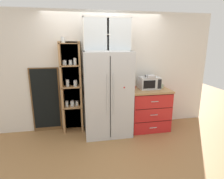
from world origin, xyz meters
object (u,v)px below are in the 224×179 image
Objects in this scene: mug_red at (133,87)px; bottle_clear at (149,84)px; microwave at (149,83)px; chalkboard_menu at (46,100)px; mug_sage at (161,86)px; refrigerator at (107,94)px; coffee_maker at (149,82)px.

bottle_clear is (0.35, 0.03, 0.06)m from mug_red.
chalkboard_menu reaches higher than microwave.
mug_sage is 2.54m from chalkboard_menu.
mug_red is 1.90m from chalkboard_menu.
refrigerator is 1.24× the size of chalkboard_menu.
mug_red is at bearing 6.84° from refrigerator.
mug_sage is at bearing -5.20° from chalkboard_menu.
refrigerator is 0.60m from mug_red.
microwave reaches higher than mug_sage.
coffee_maker is at bearing -90.00° from bottle_clear.
refrigerator reaches higher than mug_sage.
mug_sage is (0.29, 0.01, -0.09)m from microwave.
microwave reaches higher than bottle_clear.
chalkboard_menu reaches higher than coffee_maker.
refrigerator reaches higher than microwave.
coffee_maker is (0.94, 0.05, 0.20)m from refrigerator.
bottle_clear is (0.00, 0.05, -0.05)m from coffee_maker.
chalkboard_menu is (-2.23, 0.24, -0.34)m from microwave.
mug_red is (0.59, 0.07, 0.10)m from refrigerator.
chalkboard_menu is (-1.28, 0.34, -0.16)m from refrigerator.
coffee_maker is 1.23× the size of bottle_clear.
bottle_clear is at bearing 6.15° from refrigerator.
bottle_clear is at bearing 5.00° from mug_red.
refrigerator is at bearing -173.16° from mug_red.
refrigerator is 5.60× the size of coffee_maker.
bottle_clear is (-0.01, 0.01, -0.02)m from microwave.
microwave is 1.42× the size of coffee_maker.
coffee_maker is 2.27m from chalkboard_menu.
refrigerator is 3.94× the size of microwave.
mug_red is at bearing -8.12° from chalkboard_menu.
refrigerator is at bearing -175.06° from mug_sage.
chalkboard_menu is at bearing 171.88° from mug_red.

